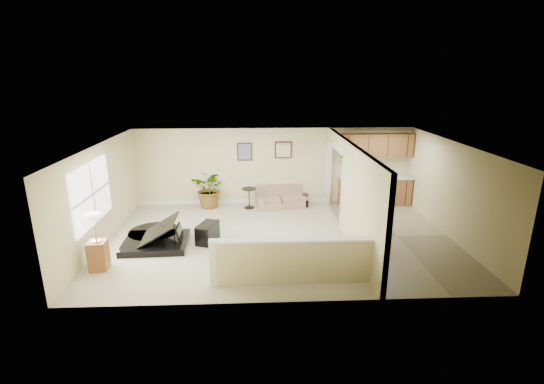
{
  "coord_description": "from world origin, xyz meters",
  "views": [
    {
      "loc": [
        -0.64,
        -9.54,
        4.18
      ],
      "look_at": [
        -0.18,
        0.4,
        1.16
      ],
      "focal_mm": 26.0,
      "sensor_mm": 36.0,
      "label": 1
    }
  ],
  "objects_px": {
    "piano": "(154,220)",
    "lamp_stand": "(97,246)",
    "loveseat": "(280,196)",
    "palm_plant": "(210,189)",
    "piano_bench": "(208,233)",
    "accent_table": "(249,195)",
    "small_plant": "(305,201)"
  },
  "relations": [
    {
      "from": "palm_plant",
      "to": "small_plant",
      "type": "relative_size",
      "value": 2.92
    },
    {
      "from": "piano_bench",
      "to": "piano",
      "type": "bearing_deg",
      "value": -177.94
    },
    {
      "from": "piano_bench",
      "to": "accent_table",
      "type": "distance_m",
      "value": 2.81
    },
    {
      "from": "piano_bench",
      "to": "small_plant",
      "type": "xyz_separation_m",
      "value": [
        2.85,
        2.64,
        -0.05
      ]
    },
    {
      "from": "loveseat",
      "to": "palm_plant",
      "type": "xyz_separation_m",
      "value": [
        -2.24,
        -0.01,
        0.28
      ]
    },
    {
      "from": "loveseat",
      "to": "small_plant",
      "type": "height_order",
      "value": "loveseat"
    },
    {
      "from": "accent_table",
      "to": "palm_plant",
      "type": "distance_m",
      "value": 1.27
    },
    {
      "from": "palm_plant",
      "to": "small_plant",
      "type": "bearing_deg",
      "value": -2.26
    },
    {
      "from": "palm_plant",
      "to": "small_plant",
      "type": "height_order",
      "value": "palm_plant"
    },
    {
      "from": "piano",
      "to": "small_plant",
      "type": "xyz_separation_m",
      "value": [
        4.16,
        2.68,
        -0.42
      ]
    },
    {
      "from": "piano",
      "to": "palm_plant",
      "type": "xyz_separation_m",
      "value": [
        1.12,
        2.8,
        -0.01
      ]
    },
    {
      "from": "small_plant",
      "to": "piano_bench",
      "type": "bearing_deg",
      "value": -137.2
    },
    {
      "from": "piano_bench",
      "to": "lamp_stand",
      "type": "distance_m",
      "value": 2.65
    },
    {
      "from": "piano",
      "to": "accent_table",
      "type": "bearing_deg",
      "value": 45.99
    },
    {
      "from": "lamp_stand",
      "to": "accent_table",
      "type": "bearing_deg",
      "value": 50.49
    },
    {
      "from": "piano",
      "to": "lamp_stand",
      "type": "bearing_deg",
      "value": -126.98
    },
    {
      "from": "piano",
      "to": "accent_table",
      "type": "distance_m",
      "value": 3.55
    },
    {
      "from": "piano_bench",
      "to": "accent_table",
      "type": "relative_size",
      "value": 1.11
    },
    {
      "from": "palm_plant",
      "to": "piano",
      "type": "bearing_deg",
      "value": -111.74
    },
    {
      "from": "piano_bench",
      "to": "accent_table",
      "type": "bearing_deg",
      "value": 68.14
    },
    {
      "from": "lamp_stand",
      "to": "palm_plant",
      "type": "bearing_deg",
      "value": 63.74
    },
    {
      "from": "accent_table",
      "to": "small_plant",
      "type": "distance_m",
      "value": 1.82
    },
    {
      "from": "accent_table",
      "to": "palm_plant",
      "type": "relative_size",
      "value": 0.48
    },
    {
      "from": "loveseat",
      "to": "piano",
      "type": "bearing_deg",
      "value": -147.54
    },
    {
      "from": "piano",
      "to": "lamp_stand",
      "type": "relative_size",
      "value": 1.52
    },
    {
      "from": "small_plant",
      "to": "lamp_stand",
      "type": "bearing_deg",
      "value": -141.71
    },
    {
      "from": "small_plant",
      "to": "lamp_stand",
      "type": "xyz_separation_m",
      "value": [
        -5.08,
        -4.01,
        0.35
      ]
    },
    {
      "from": "piano_bench",
      "to": "palm_plant",
      "type": "distance_m",
      "value": 2.79
    },
    {
      "from": "piano",
      "to": "loveseat",
      "type": "height_order",
      "value": "piano"
    },
    {
      "from": "loveseat",
      "to": "piano_bench",
      "type": "bearing_deg",
      "value": -133.95
    },
    {
      "from": "piano_bench",
      "to": "loveseat",
      "type": "distance_m",
      "value": 3.44
    },
    {
      "from": "loveseat",
      "to": "lamp_stand",
      "type": "distance_m",
      "value": 5.97
    }
  ]
}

